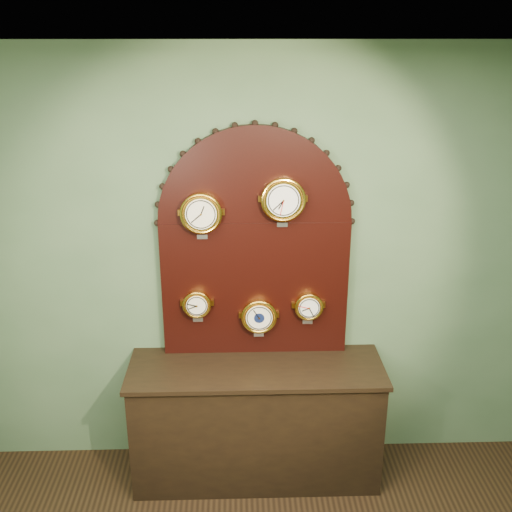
{
  "coord_description": "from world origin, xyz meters",
  "views": [
    {
      "loc": [
        -0.11,
        -1.13,
        2.85
      ],
      "look_at": [
        0.0,
        2.25,
        1.58
      ],
      "focal_mm": 42.36,
      "sensor_mm": 36.0,
      "label": 1
    }
  ],
  "objects_px": {
    "shop_counter": "(256,423)",
    "barometer": "(259,316)",
    "display_board": "(255,238)",
    "tide_clock": "(309,306)",
    "roman_clock": "(201,213)",
    "hygrometer": "(197,304)",
    "arabic_clock": "(283,199)"
  },
  "relations": [
    {
      "from": "barometer",
      "to": "tide_clock",
      "type": "relative_size",
      "value": 1.19
    },
    {
      "from": "hygrometer",
      "to": "barometer",
      "type": "xyz_separation_m",
      "value": [
        0.4,
        -0.0,
        -0.09
      ]
    },
    {
      "from": "hygrometer",
      "to": "tide_clock",
      "type": "relative_size",
      "value": 0.99
    },
    {
      "from": "shop_counter",
      "to": "display_board",
      "type": "relative_size",
      "value": 1.05
    },
    {
      "from": "shop_counter",
      "to": "barometer",
      "type": "xyz_separation_m",
      "value": [
        0.02,
        0.15,
        0.72
      ]
    },
    {
      "from": "tide_clock",
      "to": "display_board",
      "type": "bearing_deg",
      "value": 169.23
    },
    {
      "from": "display_board",
      "to": "arabic_clock",
      "type": "distance_m",
      "value": 0.32
    },
    {
      "from": "display_board",
      "to": "barometer",
      "type": "xyz_separation_m",
      "value": [
        0.02,
        -0.07,
        -0.51
      ]
    },
    {
      "from": "roman_clock",
      "to": "tide_clock",
      "type": "xyz_separation_m",
      "value": [
        0.67,
        0.0,
        -0.63
      ]
    },
    {
      "from": "arabic_clock",
      "to": "tide_clock",
      "type": "height_order",
      "value": "arabic_clock"
    },
    {
      "from": "roman_clock",
      "to": "barometer",
      "type": "xyz_separation_m",
      "value": [
        0.35,
        0.0,
        -0.7
      ]
    },
    {
      "from": "display_board",
      "to": "hygrometer",
      "type": "bearing_deg",
      "value": -170.07
    },
    {
      "from": "display_board",
      "to": "barometer",
      "type": "bearing_deg",
      "value": -70.55
    },
    {
      "from": "roman_clock",
      "to": "barometer",
      "type": "relative_size",
      "value": 1.08
    },
    {
      "from": "barometer",
      "to": "tide_clock",
      "type": "xyz_separation_m",
      "value": [
        0.32,
        0.0,
        0.07
      ]
    },
    {
      "from": "roman_clock",
      "to": "display_board",
      "type": "bearing_deg",
      "value": 11.61
    },
    {
      "from": "arabic_clock",
      "to": "barometer",
      "type": "height_order",
      "value": "arabic_clock"
    },
    {
      "from": "barometer",
      "to": "display_board",
      "type": "bearing_deg",
      "value": 109.45
    },
    {
      "from": "roman_clock",
      "to": "hygrometer",
      "type": "bearing_deg",
      "value": 177.63
    },
    {
      "from": "roman_clock",
      "to": "hygrometer",
      "type": "distance_m",
      "value": 0.61
    },
    {
      "from": "shop_counter",
      "to": "roman_clock",
      "type": "bearing_deg",
      "value": 155.02
    },
    {
      "from": "tide_clock",
      "to": "roman_clock",
      "type": "bearing_deg",
      "value": -179.84
    },
    {
      "from": "shop_counter",
      "to": "roman_clock",
      "type": "distance_m",
      "value": 1.46
    },
    {
      "from": "shop_counter",
      "to": "hygrometer",
      "type": "distance_m",
      "value": 0.9
    },
    {
      "from": "barometer",
      "to": "arabic_clock",
      "type": "bearing_deg",
      "value": -0.33
    },
    {
      "from": "hygrometer",
      "to": "tide_clock",
      "type": "height_order",
      "value": "hygrometer"
    },
    {
      "from": "display_board",
      "to": "roman_clock",
      "type": "relative_size",
      "value": 4.99
    },
    {
      "from": "shop_counter",
      "to": "barometer",
      "type": "relative_size",
      "value": 5.66
    },
    {
      "from": "roman_clock",
      "to": "arabic_clock",
      "type": "relative_size",
      "value": 0.95
    },
    {
      "from": "roman_clock",
      "to": "arabic_clock",
      "type": "bearing_deg",
      "value": -0.04
    },
    {
      "from": "roman_clock",
      "to": "barometer",
      "type": "height_order",
      "value": "roman_clock"
    },
    {
      "from": "shop_counter",
      "to": "hygrometer",
      "type": "height_order",
      "value": "hygrometer"
    }
  ]
}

